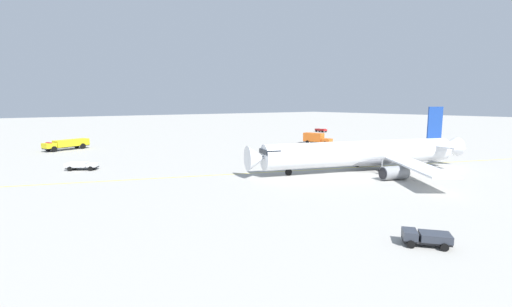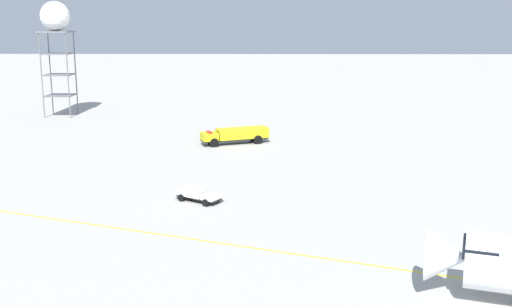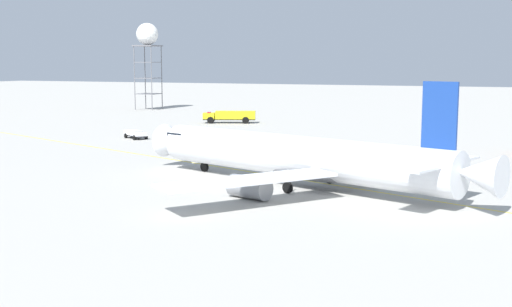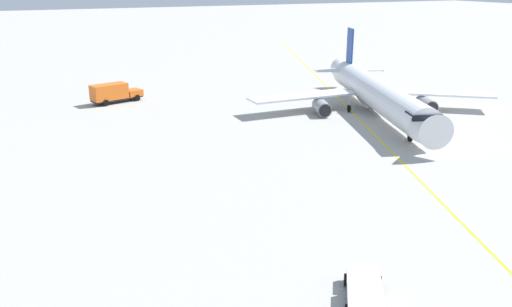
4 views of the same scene
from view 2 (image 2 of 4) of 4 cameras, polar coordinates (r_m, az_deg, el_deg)
name	(u,v)px [view 2 (image 2 of 4)]	position (r m, az deg, el deg)	size (l,w,h in m)	color
pushback_tug_truck	(198,194)	(69.15, -5.35, -3.74)	(5.44, 4.55, 1.30)	#232326
fire_tender_truck	(236,134)	(99.38, -1.84, 1.77)	(11.09, 6.37, 2.50)	#232326
radar_tower	(55,22)	(132.26, -17.93, 11.44)	(6.03, 6.03, 22.90)	slate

